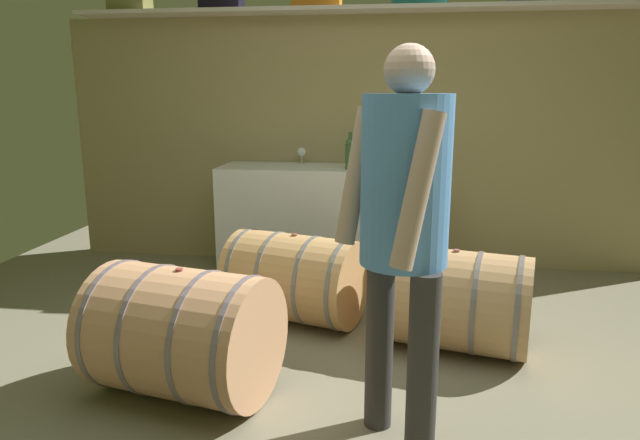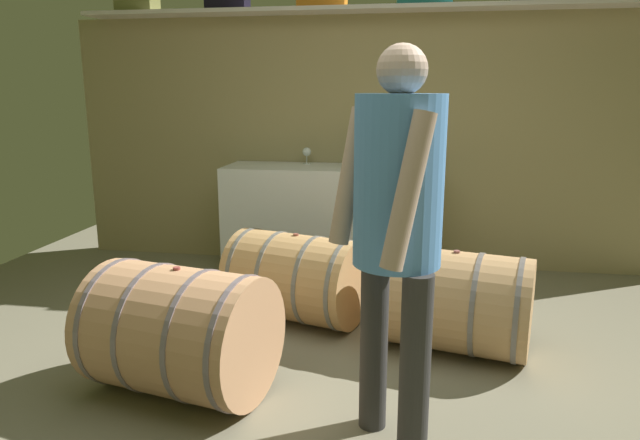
% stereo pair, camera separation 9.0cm
% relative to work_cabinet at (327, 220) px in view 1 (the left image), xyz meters
% --- Properties ---
extents(ground_plane, '(6.49, 7.97, 0.02)m').
position_rel_work_cabinet_xyz_m(ground_plane, '(0.31, -1.45, -0.46)').
color(ground_plane, gray).
extents(back_wall_panel, '(5.29, 0.10, 2.13)m').
position_rel_work_cabinet_xyz_m(back_wall_panel, '(0.31, 0.34, 0.62)').
color(back_wall_panel, '#9D8C5E').
rests_on(back_wall_panel, ground).
extents(high_shelf_board, '(4.87, 0.40, 0.03)m').
position_rel_work_cabinet_xyz_m(high_shelf_board, '(0.31, 0.19, 1.70)').
color(high_shelf_board, silver).
rests_on(high_shelf_board, back_wall_panel).
extents(work_cabinet, '(1.78, 0.56, 0.90)m').
position_rel_work_cabinet_xyz_m(work_cabinet, '(0.00, 0.00, 0.00)').
color(work_cabinet, white).
rests_on(work_cabinet, ground).
extents(wine_bottle_amber, '(0.07, 0.07, 0.32)m').
position_rel_work_cabinet_xyz_m(wine_bottle_amber, '(0.78, 0.19, 0.59)').
color(wine_bottle_amber, brown).
rests_on(wine_bottle_amber, work_cabinet).
extents(wine_bottle_clear, '(0.06, 0.06, 0.29)m').
position_rel_work_cabinet_xyz_m(wine_bottle_clear, '(0.25, 0.11, 0.58)').
color(wine_bottle_clear, '#ACBDBD').
rests_on(wine_bottle_clear, work_cabinet).
extents(wine_bottle_green, '(0.08, 0.08, 0.30)m').
position_rel_work_cabinet_xyz_m(wine_bottle_green, '(0.20, -0.14, 0.58)').
color(wine_bottle_green, '#345931').
rests_on(wine_bottle_green, work_cabinet).
extents(wine_glass, '(0.08, 0.08, 0.14)m').
position_rel_work_cabinet_xyz_m(wine_glass, '(-0.24, 0.17, 0.55)').
color(wine_glass, white).
rests_on(wine_glass, work_cabinet).
extents(wine_barrel_near, '(0.98, 0.78, 0.61)m').
position_rel_work_cabinet_xyz_m(wine_barrel_near, '(0.93, -1.39, -0.15)').
color(wine_barrel_near, tan).
rests_on(wine_barrel_near, ground).
extents(wine_barrel_far, '(0.98, 0.82, 0.67)m').
position_rel_work_cabinet_xyz_m(wine_barrel_far, '(-0.46, -2.11, -0.12)').
color(wine_barrel_far, tan).
rests_on(wine_barrel_far, ground).
extents(wine_barrel_flank, '(0.99, 0.81, 0.60)m').
position_rel_work_cabinet_xyz_m(wine_barrel_flank, '(-0.08, -1.09, -0.15)').
color(wine_barrel_flank, tan).
rests_on(wine_barrel_flank, ground).
extents(winemaker_pouring, '(0.49, 0.52, 1.69)m').
position_rel_work_cabinet_xyz_m(winemaker_pouring, '(0.60, -2.39, 0.59)').
color(winemaker_pouring, '#333232').
rests_on(winemaker_pouring, ground).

